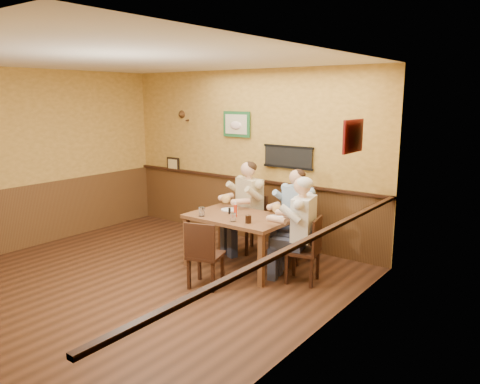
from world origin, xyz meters
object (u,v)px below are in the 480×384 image
object	(u,v)px
salt_shaker	(236,211)
pepper_shaker	(229,211)
chair_back_left	(249,223)
chair_back_right	(297,233)
water_glass_left	(202,212)
diner_white_elder	(303,236)
cola_tumbler	(248,219)
diner_tan_shirt	(249,212)
diner_blue_polo	(297,220)
chair_near_side	(206,254)
hot_sauce_bottle	(235,210)
dining_table	(239,222)
water_glass_mid	(233,217)
chair_right_end	(303,250)

from	to	relation	value
salt_shaker	pepper_shaker	size ratio (longest dim) A/B	0.96
chair_back_left	chair_back_right	world-z (taller)	chair_back_left
chair_back_right	water_glass_left	bearing A→B (deg)	-118.74
diner_white_elder	cola_tumbler	xyz separation A→B (m)	(-0.65, -0.31, 0.18)
diner_tan_shirt	diner_blue_polo	size ratio (longest dim) A/B	1.04
pepper_shaker	diner_white_elder	bearing A→B (deg)	3.77
salt_shaker	pepper_shaker	xyz separation A→B (m)	(-0.07, -0.07, 0.00)
cola_tumbler	diner_white_elder	bearing A→B (deg)	25.25
chair_near_side	salt_shaker	size ratio (longest dim) A/B	10.11
chair_back_left	salt_shaker	world-z (taller)	chair_back_left
diner_blue_polo	hot_sauce_bottle	world-z (taller)	diner_blue_polo
dining_table	chair_near_side	xyz separation A→B (m)	(0.07, -0.79, -0.22)
dining_table	water_glass_mid	bearing A→B (deg)	-68.02
diner_tan_shirt	diner_white_elder	distance (m)	1.40
chair_near_side	diner_blue_polo	world-z (taller)	diner_blue_polo
chair_back_right	hot_sauce_bottle	size ratio (longest dim) A/B	4.52
cola_tumbler	hot_sauce_bottle	bearing A→B (deg)	154.22
water_glass_left	salt_shaker	xyz separation A→B (m)	(0.30, 0.39, -0.02)
chair_near_side	diner_blue_polo	distance (m)	1.58
salt_shaker	dining_table	bearing A→B (deg)	-32.36
chair_right_end	hot_sauce_bottle	xyz separation A→B (m)	(-0.98, -0.14, 0.41)
water_glass_mid	diner_white_elder	bearing A→B (deg)	22.86
chair_back_right	diner_tan_shirt	xyz separation A→B (m)	(-0.81, -0.05, 0.20)
diner_white_elder	chair_near_side	bearing A→B (deg)	-59.70
water_glass_left	salt_shaker	distance (m)	0.49
chair_back_right	diner_tan_shirt	bearing A→B (deg)	-163.91
diner_tan_shirt	water_glass_mid	xyz separation A→B (m)	(0.42, -0.95, 0.17)
chair_back_right	salt_shaker	xyz separation A→B (m)	(-0.61, -0.65, 0.37)
dining_table	salt_shaker	size ratio (longest dim) A/B	16.34
chair_near_side	water_glass_mid	xyz separation A→B (m)	(0.05, 0.50, 0.37)
diner_white_elder	chair_right_end	bearing A→B (deg)	0.00
chair_right_end	chair_near_side	world-z (taller)	chair_right_end
pepper_shaker	water_glass_left	bearing A→B (deg)	-125.90
diner_tan_shirt	cola_tumbler	distance (m)	1.11
chair_near_side	water_glass_left	size ratio (longest dim) A/B	6.88
water_glass_left	pepper_shaker	size ratio (longest dim) A/B	1.42
diner_tan_shirt	hot_sauce_bottle	distance (m)	0.82
chair_near_side	dining_table	bearing A→B (deg)	-102.99
chair_right_end	salt_shaker	bearing A→B (deg)	-102.94
chair_right_end	chair_near_side	size ratio (longest dim) A/B	1.00
water_glass_left	dining_table	bearing A→B (deg)	39.07
cola_tumbler	salt_shaker	size ratio (longest dim) A/B	1.21
dining_table	chair_back_right	distance (m)	0.91
water_glass_left	chair_back_left	bearing A→B (deg)	84.17
pepper_shaker	cola_tumbler	bearing A→B (deg)	-25.06
diner_blue_polo	dining_table	bearing A→B (deg)	-113.07
cola_tumbler	pepper_shaker	distance (m)	0.54
dining_table	chair_near_side	world-z (taller)	chair_near_side
diner_white_elder	water_glass_left	size ratio (longest dim) A/B	9.86
pepper_shaker	chair_right_end	bearing A→B (deg)	3.77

